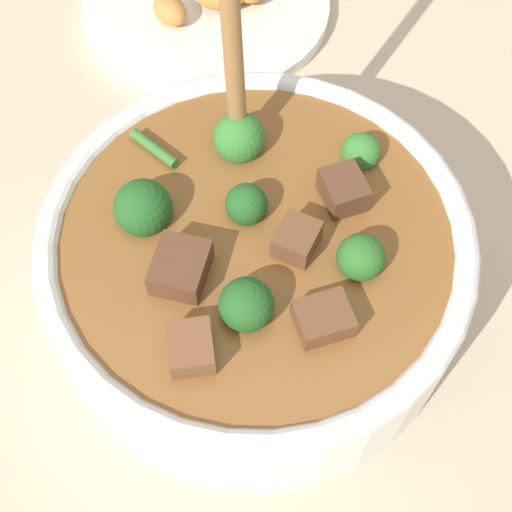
% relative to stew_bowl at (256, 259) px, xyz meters
% --- Properties ---
extents(ground_plane, '(4.00, 4.00, 0.00)m').
position_rel_stew_bowl_xyz_m(ground_plane, '(0.00, -0.00, -0.05)').
color(ground_plane, '#C6B293').
extents(stew_bowl, '(0.27, 0.27, 0.26)m').
position_rel_stew_bowl_xyz_m(stew_bowl, '(0.00, 0.00, 0.00)').
color(stew_bowl, white).
rests_on(stew_bowl, ground_plane).
extents(food_plate, '(0.22, 0.22, 0.04)m').
position_rel_stew_bowl_xyz_m(food_plate, '(-0.13, 0.26, -0.04)').
color(food_plate, silver).
rests_on(food_plate, ground_plane).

